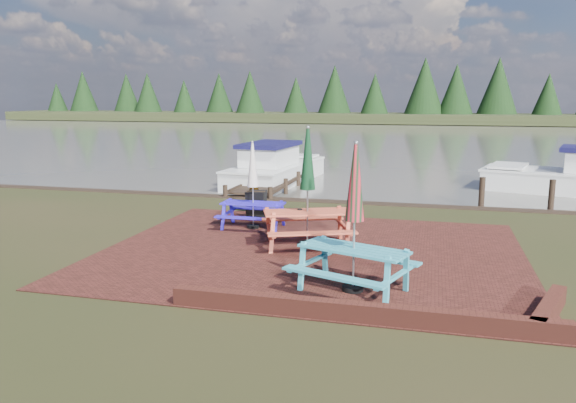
# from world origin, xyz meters

# --- Properties ---
(ground) EXTENTS (120.00, 120.00, 0.00)m
(ground) POSITION_xyz_m (0.00, 0.00, 0.00)
(ground) COLOR black
(ground) RESTS_ON ground
(paving) EXTENTS (9.00, 7.50, 0.02)m
(paving) POSITION_xyz_m (0.00, 1.00, 0.01)
(paving) COLOR #371711
(paving) RESTS_ON ground
(brick_wall) EXTENTS (6.21, 1.79, 0.30)m
(brick_wall) POSITION_xyz_m (2.15, -2.42, 0.15)
(brick_wall) COLOR #4C1E16
(brick_wall) RESTS_ON ground
(water) EXTENTS (120.00, 60.00, 0.02)m
(water) POSITION_xyz_m (0.00, 37.00, 0.00)
(water) COLOR #4D4B42
(water) RESTS_ON ground
(far_treeline) EXTENTS (120.00, 10.00, 8.10)m
(far_treeline) POSITION_xyz_m (0.00, 66.00, 3.28)
(far_treeline) COLOR black
(far_treeline) RESTS_ON ground
(picnic_table_teal) EXTENTS (2.33, 2.20, 2.60)m
(picnic_table_teal) POSITION_xyz_m (1.23, -1.28, 0.91)
(picnic_table_teal) COLOR teal
(picnic_table_teal) RESTS_ON ground
(picnic_table_red) EXTENTS (2.44, 2.32, 2.69)m
(picnic_table_red) POSITION_xyz_m (-0.20, 1.45, 0.94)
(picnic_table_red) COLOR #C74D33
(picnic_table_red) RESTS_ON ground
(picnic_table_blue) EXTENTS (1.64, 1.46, 2.23)m
(picnic_table_blue) POSITION_xyz_m (-1.93, 2.82, 0.78)
(picnic_table_blue) COLOR #291AC5
(picnic_table_blue) RESTS_ON ground
(chalkboard) EXTENTS (0.53, 0.54, 0.81)m
(chalkboard) POSITION_xyz_m (-2.16, 3.76, 0.42)
(chalkboard) COLOR black
(chalkboard) RESTS_ON ground
(jetty) EXTENTS (1.76, 9.08, 1.00)m
(jetty) POSITION_xyz_m (-3.50, 11.28, 0.11)
(jetty) COLOR black
(jetty) RESTS_ON ground
(boat_jetty) EXTENTS (2.86, 6.73, 1.90)m
(boat_jetty) POSITION_xyz_m (-3.82, 11.54, 0.37)
(boat_jetty) COLOR silver
(boat_jetty) RESTS_ON ground
(person) EXTENTS (0.66, 0.51, 1.60)m
(person) POSITION_xyz_m (-2.53, 4.71, 0.80)
(person) COLOR gray
(person) RESTS_ON ground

